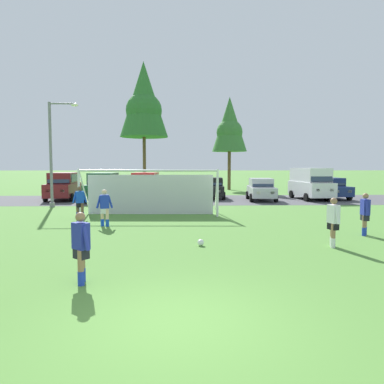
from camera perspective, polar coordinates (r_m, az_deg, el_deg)
The scene contains 20 objects.
ground_plane at distance 20.98m, azimuth -1.84°, elevation -3.10°, with size 400.00×400.00×0.00m, color #518438.
parking_lot_strip at distance 27.96m, azimuth -1.84°, elevation -1.26°, with size 52.00×8.40×0.01m, color #4C4C51.
soccer_ball at distance 11.91m, azimuth 1.43°, elevation -8.20°, with size 0.22×0.22×0.22m.
soccer_goal at distance 19.43m, azimuth -6.83°, elevation 0.11°, with size 7.48×2.20×2.57m.
player_striker_near at distance 12.51m, azimuth 21.93°, elevation -4.59°, with size 0.33×0.75×1.64m.
player_midfield_center at distance 15.09m, azimuth 26.26°, elevation -3.26°, with size 0.28×0.73×1.64m.
player_defender_far at distance 18.79m, azimuth -17.75°, elevation -1.63°, with size 0.73×0.39×1.64m.
player_winger_left at distance 8.44m, azimuth -17.56°, elevation -8.64°, with size 0.57×0.59×1.64m.
player_trailing_back at distance 16.07m, azimuth -14.00°, elevation -2.52°, with size 0.75×0.35×1.64m.
parked_car_slot_far_left at distance 29.62m, azimuth -20.13°, elevation 0.94°, with size 2.38×4.72×2.16m.
parked_car_slot_left at distance 27.76m, azimuth -14.20°, elevation 0.87°, with size 2.23×4.65×2.16m.
parked_car_slot_center_left at distance 27.89m, azimuth -7.55°, elevation 0.98°, with size 2.32×4.69×2.16m.
parked_car_slot_center at distance 26.76m, azimuth -2.36°, elevation 0.36°, with size 2.07×4.22×1.72m.
parked_car_slot_center_right at distance 29.23m, azimuth 3.28°, elevation 0.69°, with size 2.25×4.31×1.72m.
parked_car_slot_right at distance 27.90m, azimuth 11.15°, elevation 0.45°, with size 2.29×4.33×1.72m.
parked_car_slot_far_right at distance 29.70m, azimuth 18.68°, elevation 1.43°, with size 2.43×4.92×2.52m.
parked_car_slot_end at distance 30.89m, azimuth 21.54°, elevation 0.59°, with size 2.22×4.29×1.72m.
tree_left_edge at distance 40.50m, azimuth -7.83°, elevation 14.28°, with size 5.33×5.33×14.20m.
tree_mid_left at distance 40.30m, azimuth 6.11°, elevation 10.57°, with size 3.90×3.90×10.40m.
street_lamp at distance 24.57m, azimuth -21.53°, elevation 5.91°, with size 2.00×0.32×6.78m.
Camera 1 is at (0.01, -5.81, 2.67)m, focal length 32.87 mm.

